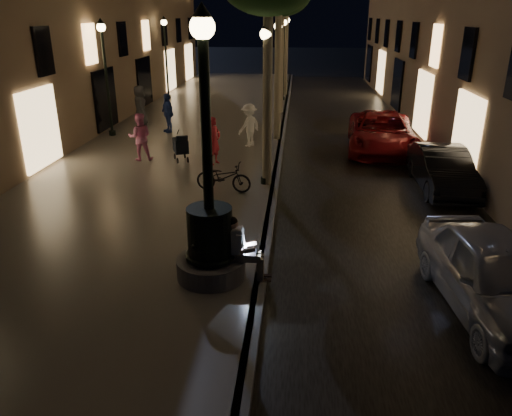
# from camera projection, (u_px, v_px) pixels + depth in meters

# --- Properties ---
(ground) EXTENTS (120.00, 120.00, 0.00)m
(ground) POSITION_uv_depth(u_px,v_px,m) (282.00, 138.00, 22.25)
(ground) COLOR black
(ground) RESTS_ON ground
(cobble_lane) EXTENTS (6.00, 45.00, 0.02)m
(cobble_lane) POSITION_uv_depth(u_px,v_px,m) (350.00, 139.00, 22.01)
(cobble_lane) COLOR black
(cobble_lane) RESTS_ON ground
(promenade) EXTENTS (8.00, 45.00, 0.20)m
(promenade) POSITION_uv_depth(u_px,v_px,m) (194.00, 134.00, 22.52)
(promenade) COLOR slate
(promenade) RESTS_ON ground
(curb_strip) EXTENTS (0.25, 45.00, 0.20)m
(curb_strip) POSITION_uv_depth(u_px,v_px,m) (282.00, 135.00, 22.21)
(curb_strip) COLOR #59595B
(curb_strip) RESTS_ON ground
(fountain_lamppost) EXTENTS (1.40, 1.40, 5.21)m
(fountain_lamppost) POSITION_uv_depth(u_px,v_px,m) (210.00, 231.00, 9.83)
(fountain_lamppost) COLOR #59595B
(fountain_lamppost) RESTS_ON promenade
(seated_man_laptop) EXTENTS (0.96, 0.32, 1.33)m
(seated_man_laptop) POSITION_uv_depth(u_px,v_px,m) (241.00, 246.00, 9.90)
(seated_man_laptop) COLOR gray
(seated_man_laptop) RESTS_ON promenade
(lamp_curb_a) EXTENTS (0.36, 0.36, 4.81)m
(lamp_curb_a) POSITION_uv_depth(u_px,v_px,m) (266.00, 85.00, 14.60)
(lamp_curb_a) COLOR black
(lamp_curb_a) RESTS_ON promenade
(lamp_curb_b) EXTENTS (0.36, 0.36, 4.81)m
(lamp_curb_b) POSITION_uv_depth(u_px,v_px,m) (278.00, 60.00, 22.01)
(lamp_curb_b) COLOR black
(lamp_curb_b) RESTS_ON promenade
(lamp_curb_c) EXTENTS (0.36, 0.36, 4.81)m
(lamp_curb_c) POSITION_uv_depth(u_px,v_px,m) (283.00, 48.00, 29.43)
(lamp_curb_c) COLOR black
(lamp_curb_c) RESTS_ON promenade
(lamp_curb_d) EXTENTS (0.36, 0.36, 4.81)m
(lamp_curb_d) POSITION_uv_depth(u_px,v_px,m) (287.00, 41.00, 36.84)
(lamp_curb_d) COLOR black
(lamp_curb_d) RESTS_ON promenade
(lamp_left_b) EXTENTS (0.36, 0.36, 4.81)m
(lamp_left_b) POSITION_uv_depth(u_px,v_px,m) (105.00, 63.00, 20.71)
(lamp_left_b) COLOR black
(lamp_left_b) RESTS_ON promenade
(lamp_left_c) EXTENTS (0.36, 0.36, 4.81)m
(lamp_left_c) POSITION_uv_depth(u_px,v_px,m) (166.00, 47.00, 29.98)
(lamp_left_c) COLOR black
(lamp_left_c) RESTS_ON promenade
(stroller) EXTENTS (0.72, 1.08, 1.11)m
(stroller) POSITION_uv_depth(u_px,v_px,m) (181.00, 146.00, 17.88)
(stroller) COLOR black
(stroller) RESTS_ON promenade
(car_front) EXTENTS (2.17, 4.54, 1.50)m
(car_front) POSITION_uv_depth(u_px,v_px,m) (495.00, 275.00, 9.13)
(car_front) COLOR #B6B7BE
(car_front) RESTS_ON ground
(car_second) EXTENTS (1.43, 4.08, 1.35)m
(car_second) POSITION_uv_depth(u_px,v_px,m) (442.00, 169.00, 15.51)
(car_second) COLOR black
(car_second) RESTS_ON ground
(car_third) EXTENTS (2.98, 5.66, 1.52)m
(car_third) POSITION_uv_depth(u_px,v_px,m) (381.00, 133.00, 19.81)
(car_third) COLOR maroon
(car_third) RESTS_ON ground
(pedestrian_red) EXTENTS (0.64, 0.73, 1.67)m
(pedestrian_red) POSITION_uv_depth(u_px,v_px,m) (214.00, 141.00, 17.43)
(pedestrian_red) COLOR red
(pedestrian_red) RESTS_ON promenade
(pedestrian_pink) EXTENTS (0.96, 0.83, 1.70)m
(pedestrian_pink) POSITION_uv_depth(u_px,v_px,m) (140.00, 137.00, 17.89)
(pedestrian_pink) COLOR pink
(pedestrian_pink) RESTS_ON promenade
(pedestrian_white) EXTENTS (1.17, 1.24, 1.69)m
(pedestrian_white) POSITION_uv_depth(u_px,v_px,m) (249.00, 125.00, 19.78)
(pedestrian_white) COLOR white
(pedestrian_white) RESTS_ON promenade
(pedestrian_blue) EXTENTS (0.96, 1.04, 1.71)m
(pedestrian_blue) POSITION_uv_depth(u_px,v_px,m) (168.00, 113.00, 22.10)
(pedestrian_blue) COLOR navy
(pedestrian_blue) RESTS_ON promenade
(pedestrian_dark) EXTENTS (0.89, 1.06, 1.86)m
(pedestrian_dark) POSITION_uv_depth(u_px,v_px,m) (140.00, 106.00, 23.38)
(pedestrian_dark) COLOR #35363B
(pedestrian_dark) RESTS_ON promenade
(bicycle) EXTENTS (1.76, 0.84, 0.89)m
(bicycle) POSITION_uv_depth(u_px,v_px,m) (224.00, 177.00, 14.88)
(bicycle) COLOR black
(bicycle) RESTS_ON promenade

